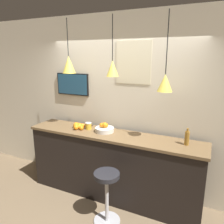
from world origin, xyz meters
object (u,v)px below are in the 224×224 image
at_px(bar_stool, 107,189).
at_px(mounted_tv, 73,84).
at_px(juice_bottle, 187,138).
at_px(fruit_bowl, 104,129).
at_px(spread_jar, 88,126).

bearing_deg(bar_stool, mounted_tv, 141.49).
distance_m(bar_stool, mounted_tv, 1.89).
relative_size(bar_stool, juice_bottle, 3.18).
bearing_deg(mounted_tv, bar_stool, -38.51).
bearing_deg(mounted_tv, fruit_bowl, -19.93).
bearing_deg(bar_stool, spread_jar, 136.37).
relative_size(fruit_bowl, spread_jar, 2.71).
bearing_deg(spread_jar, mounted_tv, 149.59).
xyz_separation_m(bar_stool, juice_bottle, (0.90, 0.60, 0.67)).
height_order(spread_jar, mounted_tv, mounted_tv).
relative_size(bar_stool, mounted_tv, 1.19).
xyz_separation_m(bar_stool, mounted_tv, (-1.11, 0.88, 1.25)).
xyz_separation_m(juice_bottle, spread_jar, (-1.54, 0.00, -0.04)).
relative_size(juice_bottle, mounted_tv, 0.37).
bearing_deg(bar_stool, juice_bottle, 33.73).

